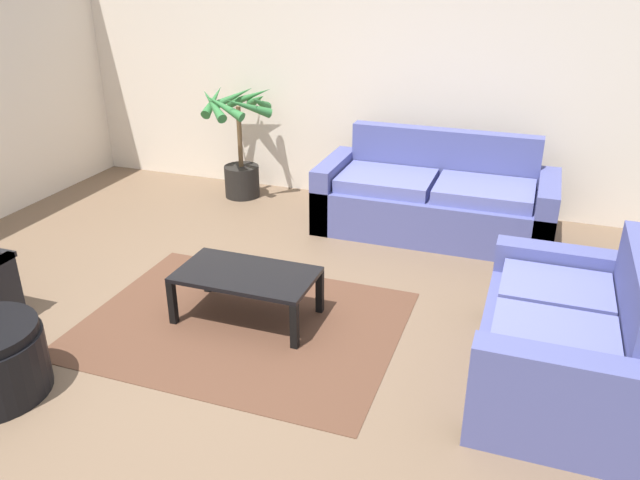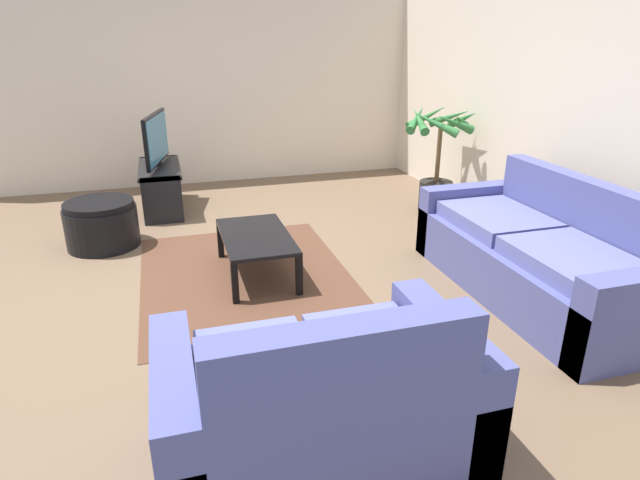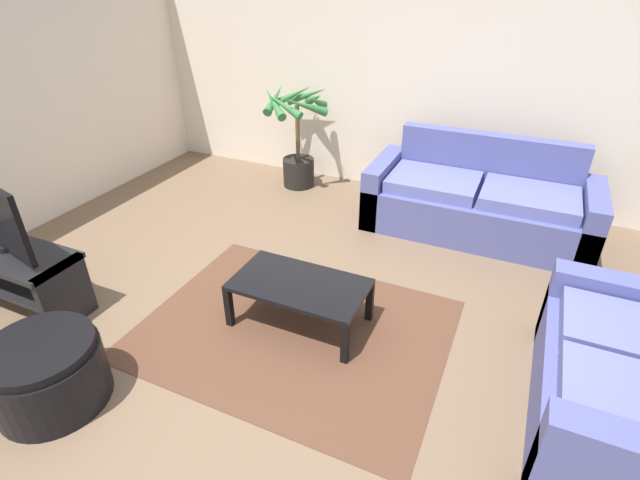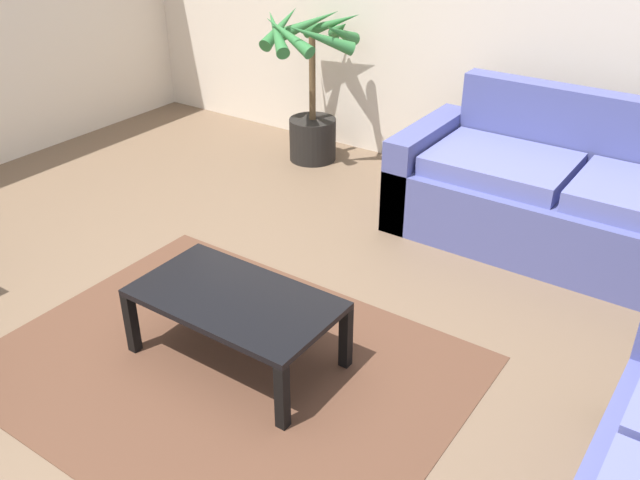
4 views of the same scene
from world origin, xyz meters
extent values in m
plane|color=brown|center=(0.00, 0.00, 0.00)|extent=(6.60, 6.60, 0.00)
cube|color=#4C518C|center=(1.14, 2.25, 0.21)|extent=(2.14, 0.90, 0.42)
cube|color=#4C518C|center=(1.14, 2.62, 0.66)|extent=(1.78, 0.16, 0.48)
cube|color=#4C518C|center=(0.16, 2.25, 0.31)|extent=(0.18, 0.90, 0.62)
cube|color=#5D63A4|center=(0.69, 2.20, 0.48)|extent=(0.85, 0.66, 0.12)
cube|color=black|center=(0.17, 0.28, 0.35)|extent=(0.97, 0.54, 0.03)
cube|color=black|center=(-0.30, 0.03, 0.17)|extent=(0.05, 0.05, 0.33)
cube|color=black|center=(0.63, 0.03, 0.17)|extent=(0.05, 0.05, 0.33)
cube|color=black|center=(-0.30, 0.53, 0.17)|extent=(0.05, 0.05, 0.33)
cube|color=black|center=(0.63, 0.53, 0.17)|extent=(0.05, 0.05, 0.33)
cube|color=#513323|center=(0.17, 0.18, 0.00)|extent=(2.20, 1.70, 0.01)
cylinder|color=black|center=(-0.99, 2.55, 0.17)|extent=(0.37, 0.37, 0.34)
cylinder|color=brown|center=(-0.99, 2.55, 0.66)|extent=(0.05, 0.05, 0.64)
cone|color=#2F7137|center=(-0.75, 2.58, 1.03)|extent=(0.15, 0.49, 0.27)
cone|color=#2F7137|center=(-0.84, 2.70, 1.03)|extent=(0.38, 0.37, 0.25)
cone|color=#2F7137|center=(-0.98, 2.81, 1.03)|extent=(0.53, 0.11, 0.28)
cone|color=#2F7137|center=(-1.14, 2.73, 1.03)|extent=(0.43, 0.38, 0.26)
cone|color=#2F7137|center=(-1.25, 2.51, 1.03)|extent=(0.17, 0.54, 0.28)
cone|color=#2F7137|center=(-1.17, 2.35, 1.03)|extent=(0.47, 0.43, 0.29)
cone|color=#2F7137|center=(-1.03, 2.31, 1.03)|extent=(0.50, 0.19, 0.27)
cone|color=#2F7137|center=(-0.80, 2.38, 1.03)|extent=(0.42, 0.45, 0.28)
camera|label=1|loc=(1.97, -3.24, 2.39)|focal=35.33mm
camera|label=2|loc=(4.25, -0.39, 1.92)|focal=29.97mm
camera|label=3|loc=(1.46, -2.20, 2.37)|focal=26.61mm
camera|label=4|loc=(2.01, -1.69, 2.16)|focal=38.65mm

